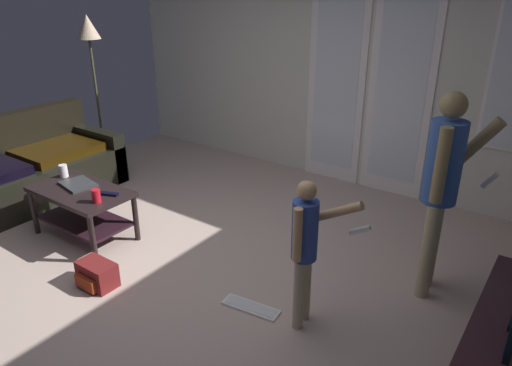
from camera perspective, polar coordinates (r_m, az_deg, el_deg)
ground_plane at (r=4.10m, az=-9.32°, el=-10.22°), size 5.73×5.23×0.02m
wall_back_with_doors at (r=5.56m, az=9.82°, el=14.14°), size 5.73×0.09×2.84m
leather_couch at (r=5.68m, az=-26.67°, el=0.85°), size 0.90×2.10×0.89m
coffee_table at (r=4.63m, az=-20.23°, el=-2.25°), size 0.95×0.54×0.48m
tv_stand at (r=3.39m, az=28.48°, el=-16.78°), size 0.47×1.35×0.41m
person_adult at (r=3.59m, az=21.58°, el=0.37°), size 0.46×0.46×1.56m
person_child at (r=3.13m, az=6.06°, el=-7.11°), size 0.47×0.33×1.09m
floor_lamp at (r=6.33m, az=-19.47°, el=16.08°), size 0.29×0.29×1.86m
backpack at (r=3.99m, az=-18.67°, el=-10.40°), size 0.31×0.23×0.20m
loose_keyboard at (r=3.61m, az=-0.63°, el=-14.75°), size 0.45×0.18×0.02m
laptop_closed at (r=4.67m, az=-20.66°, el=-0.13°), size 0.37×0.30×0.02m
cup_near_edge at (r=4.91m, az=-22.20°, el=1.36°), size 0.08×0.08×0.12m
cup_by_laptop at (r=4.25m, az=-18.71°, el=-1.49°), size 0.07×0.07×0.12m
tv_remote_black at (r=4.37m, az=-17.31°, el=-1.27°), size 0.18×0.11×0.02m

